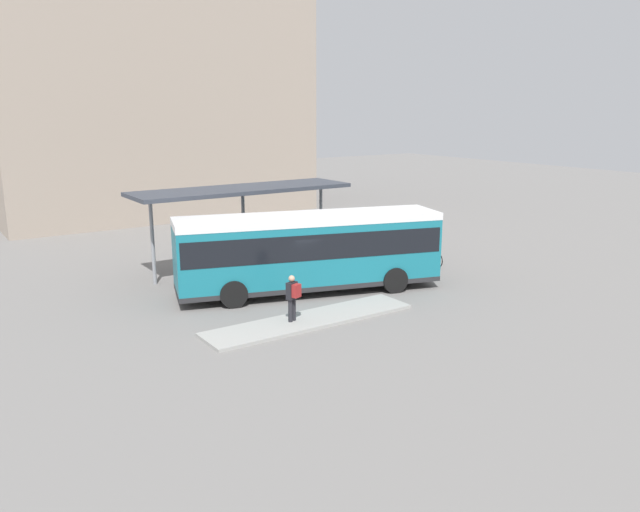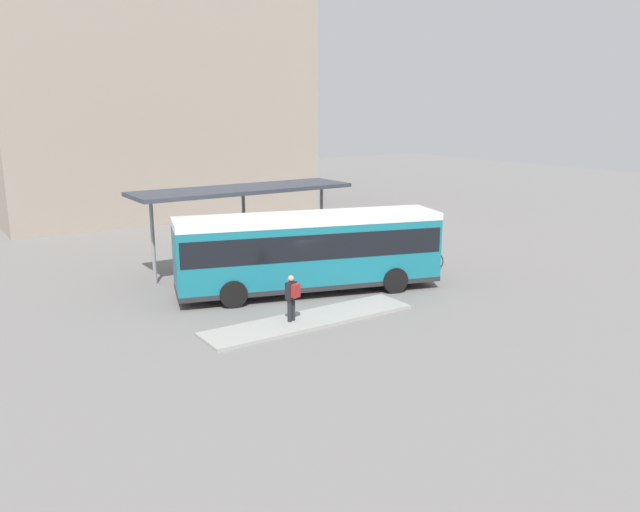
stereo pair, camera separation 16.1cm
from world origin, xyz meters
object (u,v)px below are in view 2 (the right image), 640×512
Objects in this scene: bicycle_black at (431,258)px; bicycle_white at (414,253)px; potted_planter_near_shelter at (330,257)px; city_bus at (309,247)px; pedestrian_waiting at (292,295)px; bicycle_orange at (424,256)px.

bicycle_black is 1.06× the size of bicycle_white.
potted_planter_near_shelter reaches higher than bicycle_black.
city_bus is 7.85m from bicycle_white.
bicycle_black is (10.04, 3.50, -0.70)m from pedestrian_waiting.
bicycle_black is at bearing 175.16° from bicycle_white.
bicycle_black is 0.69m from bicycle_orange.
potted_planter_near_shelter is (-4.67, 1.88, 0.33)m from bicycle_black.
bicycle_white is (-0.01, 0.67, 0.01)m from bicycle_orange.
potted_planter_near_shelter is at bearing 84.57° from bicycle_white.
potted_planter_near_shelter is (2.67, 2.34, -1.20)m from city_bus.
city_bus is 7.73m from bicycle_orange.
bicycle_white is 1.21× the size of potted_planter_near_shelter.
pedestrian_waiting is 11.29m from bicycle_white.
pedestrian_waiting is at bearing 116.46° from bicycle_white.
pedestrian_waiting is 10.66m from bicycle_black.
bicycle_black is 1.28× the size of potted_planter_near_shelter.
city_bus reaches higher than bicycle_black.
pedestrian_waiting reaches higher than potted_planter_near_shelter.
potted_planter_near_shelter reaches higher than bicycle_orange.
city_bus is 4.15m from pedestrian_waiting.
city_bus is at bearing -138.79° from potted_planter_near_shelter.
pedestrian_waiting is 1.06× the size of bicycle_orange.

